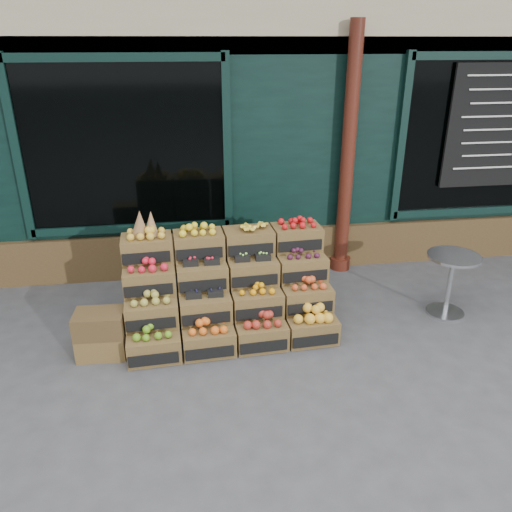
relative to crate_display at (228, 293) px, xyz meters
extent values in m
plane|color=#414144|center=(0.51, -0.71, -0.42)|extent=(60.00, 60.00, 0.00)
cube|color=black|center=(0.51, 4.49, 1.98)|extent=(12.00, 6.00, 4.80)
cube|color=black|center=(0.51, 1.54, 1.08)|extent=(12.00, 0.12, 3.00)
cube|color=#4C371E|center=(0.51, 1.47, -0.12)|extent=(12.00, 0.18, 0.60)
cube|color=black|center=(-1.09, 1.47, 1.33)|extent=(2.40, 0.06, 2.00)
cube|color=black|center=(3.71, 1.47, 1.33)|extent=(2.40, 0.06, 2.00)
cylinder|color=#4A1B11|center=(1.71, 1.34, 1.18)|extent=(0.18, 0.18, 3.20)
cube|color=black|center=(3.71, 1.39, 1.48)|extent=(1.30, 0.04, 1.60)
cube|color=brown|center=(-0.79, -0.48, -0.29)|extent=(0.55, 0.39, 0.26)
cube|color=black|center=(-0.78, -0.68, -0.31)|extent=(0.49, 0.04, 0.12)
cube|color=#5B9019|center=(-0.79, -0.48, -0.11)|extent=(0.44, 0.30, 0.09)
cube|color=brown|center=(-0.25, -0.45, -0.29)|extent=(0.55, 0.39, 0.26)
cube|color=black|center=(-0.23, -0.65, -0.31)|extent=(0.49, 0.04, 0.12)
cube|color=#DA5D18|center=(-0.25, -0.45, -0.11)|extent=(0.44, 0.30, 0.09)
cube|color=brown|center=(0.30, -0.42, -0.29)|extent=(0.55, 0.39, 0.26)
cube|color=black|center=(0.31, -0.62, -0.31)|extent=(0.49, 0.04, 0.12)
cube|color=#9F2A1E|center=(0.30, -0.42, -0.11)|extent=(0.44, 0.30, 0.10)
cube|color=brown|center=(0.85, -0.40, -0.29)|extent=(0.55, 0.39, 0.26)
cube|color=black|center=(0.86, -0.59, -0.31)|extent=(0.49, 0.04, 0.12)
cube|color=gold|center=(0.85, -0.40, -0.09)|extent=(0.44, 0.30, 0.12)
cube|color=brown|center=(-0.80, -0.26, -0.02)|extent=(0.55, 0.39, 0.26)
cube|color=black|center=(-0.79, -0.45, -0.05)|extent=(0.49, 0.04, 0.12)
cube|color=olive|center=(-0.80, -0.26, 0.15)|extent=(0.44, 0.30, 0.09)
cube|color=brown|center=(-0.26, -0.23, -0.02)|extent=(0.55, 0.39, 0.26)
cube|color=black|center=(-0.25, -0.42, -0.05)|extent=(0.49, 0.04, 0.12)
cube|color=black|center=(-0.26, -0.23, 0.12)|extent=(0.44, 0.30, 0.03)
cube|color=brown|center=(0.29, -0.20, -0.02)|extent=(0.55, 0.39, 0.26)
cube|color=black|center=(0.30, -0.40, -0.05)|extent=(0.49, 0.04, 0.12)
cube|color=orange|center=(0.29, -0.20, 0.14)|extent=(0.44, 0.30, 0.07)
cube|color=brown|center=(0.84, -0.17, -0.02)|extent=(0.55, 0.39, 0.26)
cube|color=black|center=(0.85, -0.37, -0.05)|extent=(0.49, 0.04, 0.12)
cube|color=#C74721|center=(0.84, -0.17, 0.15)|extent=(0.44, 0.30, 0.08)
cube|color=brown|center=(-0.82, -0.03, 0.24)|extent=(0.55, 0.39, 0.26)
cube|color=black|center=(-0.81, -0.23, 0.21)|extent=(0.49, 0.04, 0.12)
cube|color=red|center=(-0.82, -0.03, 0.42)|extent=(0.44, 0.30, 0.09)
cube|color=brown|center=(-0.27, -0.01, 0.24)|extent=(0.55, 0.39, 0.26)
cube|color=black|center=(-0.26, -0.20, 0.21)|extent=(0.49, 0.04, 0.12)
cube|color=#B21B28|center=(-0.27, -0.01, 0.39)|extent=(0.44, 0.30, 0.04)
cube|color=brown|center=(0.28, 0.02, 0.24)|extent=(0.55, 0.39, 0.26)
cube|color=black|center=(0.29, -0.17, 0.21)|extent=(0.49, 0.04, 0.12)
cube|color=#98D85A|center=(0.28, 0.02, 0.39)|extent=(0.44, 0.30, 0.03)
cube|color=brown|center=(0.83, 0.05, 0.24)|extent=(0.55, 0.39, 0.26)
cube|color=black|center=(0.84, -0.14, 0.21)|extent=(0.49, 0.04, 0.12)
cube|color=#3D142A|center=(0.83, 0.05, 0.41)|extent=(0.44, 0.30, 0.07)
cube|color=brown|center=(-0.83, 0.19, 0.51)|extent=(0.55, 0.39, 0.26)
cube|color=black|center=(-0.82, -0.01, 0.48)|extent=(0.49, 0.04, 0.12)
cube|color=gold|center=(-0.83, 0.19, 0.68)|extent=(0.44, 0.30, 0.09)
cube|color=brown|center=(-0.28, 0.22, 0.51)|extent=(0.55, 0.39, 0.26)
cube|color=black|center=(-0.27, 0.02, 0.48)|extent=(0.49, 0.04, 0.12)
cube|color=yellow|center=(-0.28, 0.22, 0.68)|extent=(0.44, 0.30, 0.08)
cube|color=brown|center=(0.27, 0.25, 0.51)|extent=(0.55, 0.39, 0.26)
cube|color=black|center=(0.28, 0.05, 0.48)|extent=(0.49, 0.04, 0.12)
cube|color=yellow|center=(0.27, 0.25, 0.68)|extent=(0.44, 0.30, 0.08)
cube|color=brown|center=(0.82, 0.27, 0.51)|extent=(0.55, 0.39, 0.26)
cube|color=black|center=(0.83, 0.08, 0.48)|extent=(0.49, 0.04, 0.12)
cube|color=red|center=(0.82, 0.27, 0.68)|extent=(0.44, 0.30, 0.08)
cube|color=#4C371E|center=(0.02, -0.22, -0.29)|extent=(2.19, 0.48, 0.26)
cube|color=#4C371E|center=(0.01, 0.01, -0.16)|extent=(2.19, 0.48, 0.53)
cube|color=#4C371E|center=(-0.01, 0.23, -0.02)|extent=(2.19, 0.48, 0.79)
cone|color=olive|center=(-0.88, 0.19, 0.79)|extent=(0.18, 0.18, 0.30)
cone|color=olive|center=(-0.77, 0.23, 0.77)|extent=(0.16, 0.16, 0.26)
cube|color=brown|center=(-1.32, -0.35, -0.30)|extent=(0.50, 0.36, 0.24)
cube|color=#4C371E|center=(-1.32, -0.35, -0.06)|extent=(0.50, 0.36, 0.24)
cylinder|color=silver|center=(2.55, -0.09, -0.41)|extent=(0.43, 0.43, 0.03)
cylinder|color=silver|center=(2.55, -0.09, -0.05)|extent=(0.06, 0.06, 0.71)
cylinder|color=silver|center=(2.55, -0.09, 0.31)|extent=(0.59, 0.59, 0.03)
imported|color=#175219|center=(-0.83, 2.13, 0.54)|extent=(0.77, 0.59, 1.91)
camera|label=1|loc=(-0.41, -4.82, 2.54)|focal=35.00mm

